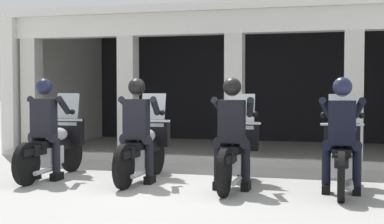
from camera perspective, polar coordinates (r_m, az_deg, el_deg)
name	(u,v)px	position (r m, az deg, el deg)	size (l,w,h in m)	color
ground_plane	(227,159)	(11.18, 3.65, -4.87)	(80.00, 80.00, 0.00)	#999993
station_building	(254,65)	(13.26, 6.42, 4.87)	(10.10, 4.82, 3.10)	black
kerb_strip	(229,161)	(10.49, 3.88, -5.03)	(9.60, 0.24, 0.12)	#B7B5AD
motorcycle_far_left	(55,146)	(9.18, -14.02, -3.43)	(0.62, 2.04, 1.35)	black
police_officer_far_left	(45,120)	(8.90, -14.95, -0.80)	(0.63, 0.61, 1.58)	black
motorcycle_center_left	(144,148)	(8.65, -4.99, -3.72)	(0.62, 2.04, 1.35)	black
police_officer_center_left	(137,121)	(8.35, -5.68, -0.94)	(0.63, 0.61, 1.58)	black
motorcycle_center_right	(236,152)	(8.09, 4.57, -4.16)	(0.62, 2.04, 1.35)	black
police_officer_center_right	(232,123)	(7.78, 4.18, -1.19)	(0.63, 0.61, 1.58)	black
motorcycle_far_right	(342,155)	(8.05, 15.21, -4.28)	(0.62, 2.04, 1.35)	black
police_officer_far_right	(342,125)	(7.72, 15.23, -1.30)	(0.63, 0.61, 1.58)	black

